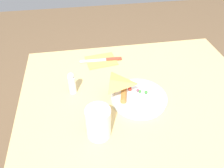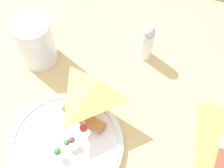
% 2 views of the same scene
% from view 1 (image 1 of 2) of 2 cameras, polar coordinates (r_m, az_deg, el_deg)
% --- Properties ---
extents(dining_table, '(1.03, 0.79, 0.77)m').
position_cam_1_polar(dining_table, '(1.05, 6.64, -6.86)').
color(dining_table, '#DBB770').
rests_on(dining_table, ground_plane).
extents(plate_pizza, '(0.23, 0.23, 0.05)m').
position_cam_1_polar(plate_pizza, '(0.92, 6.87, -3.35)').
color(plate_pizza, white).
rests_on(plate_pizza, dining_table).
extents(milk_glass, '(0.09, 0.09, 0.12)m').
position_cam_1_polar(milk_glass, '(0.77, -3.53, -10.33)').
color(milk_glass, white).
rests_on(milk_glass, dining_table).
extents(napkin_folded, '(0.17, 0.14, 0.00)m').
position_cam_1_polar(napkin_folded, '(1.15, -2.84, 6.13)').
color(napkin_folded, '#E59E4C').
rests_on(napkin_folded, dining_table).
extents(butter_knife, '(0.22, 0.03, 0.01)m').
position_cam_1_polar(butter_knife, '(1.14, -2.26, 6.37)').
color(butter_knife, '#99422D').
rests_on(butter_knife, napkin_folded).
extents(salt_shaker, '(0.03, 0.03, 0.11)m').
position_cam_1_polar(salt_shaker, '(0.94, -10.40, 0.27)').
color(salt_shaker, white).
rests_on(salt_shaker, dining_table).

